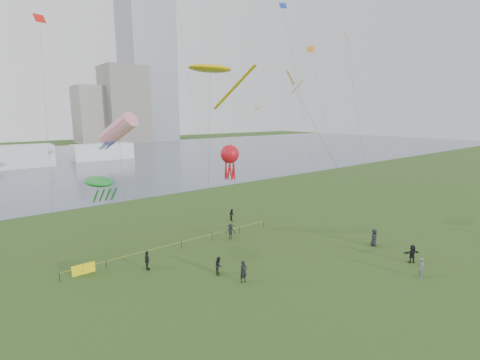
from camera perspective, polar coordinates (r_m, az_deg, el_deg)
ground_plane at (r=29.84m, az=12.71°, el=-18.19°), size 400.00×400.00×0.00m
lake at (r=118.68m, az=-28.27°, el=2.55°), size 400.00×120.00×0.08m
tower at (r=206.84m, az=-15.28°, el=23.15°), size 24.00×24.00×120.00m
building_mid at (r=190.14m, az=-18.43°, el=11.62°), size 20.00×20.00×38.00m
building_low at (r=191.39m, az=-22.96°, el=9.82°), size 16.00×18.00×28.00m
pavilion_left at (r=111.90m, az=-33.96°, el=3.11°), size 22.00×8.00×6.00m
pavilion_right at (r=119.74m, az=-21.61°, el=4.34°), size 18.00×7.00×5.00m
fence at (r=36.33m, az=-18.23°, el=-12.07°), size 24.07×0.07×1.05m
kite_flyer at (r=35.56m, az=27.63°, el=-12.65°), size 0.80×0.71×1.85m
spectator_a at (r=32.47m, az=-3.50°, el=-13.83°), size 0.98×1.01×1.64m
spectator_b at (r=40.73m, az=-1.56°, el=-8.44°), size 1.38×1.20×1.85m
spectator_c at (r=34.27m, az=-14.99°, el=-12.65°), size 0.66×1.14×1.83m
spectator_d at (r=41.47m, az=21.12°, el=-8.79°), size 1.06×0.82×1.91m
spectator_e at (r=38.52m, az=26.41°, el=-10.79°), size 1.73×1.26×1.81m
spectator_f at (r=30.93m, az=0.58°, el=-14.81°), size 0.73×0.51×1.94m
spectator_g at (r=47.60m, az=-1.35°, el=-5.73°), size 0.76×0.89×1.62m
kite_stingray at (r=40.65m, az=-4.81°, el=17.71°), size 7.65×10.16×19.75m
kite_windsock at (r=40.69m, az=-19.30°, el=7.87°), size 4.27×8.14×14.62m
kite_creature at (r=35.41m, az=-22.18°, el=-0.27°), size 3.93×4.65×8.48m
kite_octopus at (r=39.22m, az=-1.69°, el=4.16°), size 2.09×5.57×10.95m
kite_delta at (r=36.52m, az=9.05°, el=14.95°), size 1.67×14.73×18.65m
small_kites at (r=39.75m, az=-9.83°, el=23.73°), size 40.83×13.57×14.44m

